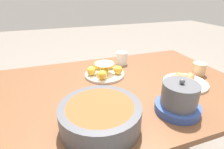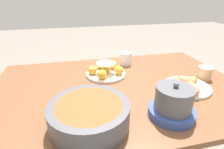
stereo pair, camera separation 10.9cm
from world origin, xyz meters
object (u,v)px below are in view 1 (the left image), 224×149
Objects in this scene: dining_table at (120,97)px; seafood_platter at (186,81)px; serving_bowl at (100,115)px; cup_near at (122,58)px; warming_pot at (179,99)px; cake_plate at (104,71)px; cup_far at (199,69)px.

seafood_platter is at bearing 162.67° from dining_table.
serving_bowl is 0.61m from seafood_platter.
warming_pot is at bearing 91.50° from cup_near.
warming_pot is at bearing 42.65° from seafood_platter.
dining_table is at bearing -17.33° from seafood_platter.
dining_table is 4.46× the size of serving_bowl.
cup_near is at bearing -113.90° from dining_table.
seafood_platter is at bearing 145.86° from cake_plate.
cup_far is (-0.56, 0.03, 0.12)m from dining_table.
cake_plate is 0.51m from seafood_platter.
cup_far is 0.42× the size of warming_pot.
dining_table is 0.21m from cake_plate.
cup_near is at bearing -39.97° from cup_far.
cake_plate and cup_near have the same top height.
cake_plate is at bearing -34.14° from seafood_platter.
cake_plate is at bearing -74.52° from dining_table.
cup_far is at bearing -143.94° from warming_pot.
dining_table is at bearing 66.10° from cup_near.
cup_near is at bearing -141.34° from cake_plate.
cup_far is (-0.18, -0.09, 0.02)m from seafood_platter.
warming_pot reaches higher than cup_near.
cup_far reaches higher than dining_table.
dining_table is 5.67× the size of cake_plate.
warming_pot reaches higher than cake_plate.
warming_pot is at bearing 36.06° from cup_far.
cup_far reaches higher than seafood_platter.
cup_near is 0.54m from cup_far.
dining_table is at bearing -63.41° from warming_pot.
cup_far is at bearing 161.97° from cake_plate.
serving_bowl is 1.61× the size of warming_pot.
cake_plate is 1.00× the size of seafood_platter.
cake_plate is 0.79× the size of serving_bowl.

